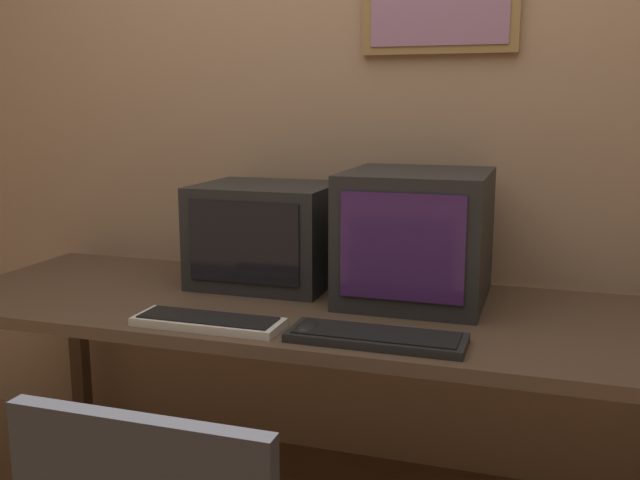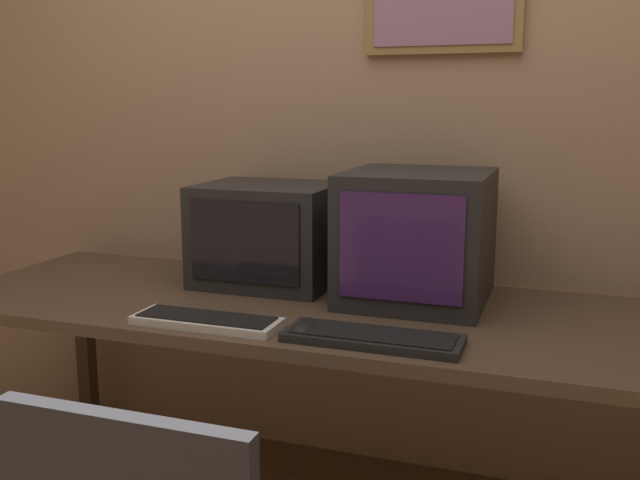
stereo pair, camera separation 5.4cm
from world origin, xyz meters
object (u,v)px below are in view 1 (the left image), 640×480
Objects in this scene: keyboard_main at (208,322)px; mouse_near_keyboard at (307,329)px; monitor_left at (267,234)px; monitor_right at (416,236)px; keyboard_side at (376,337)px.

mouse_near_keyboard is (0.28, 0.01, 0.01)m from keyboard_main.
monitor_right is (0.51, -0.04, 0.03)m from monitor_left.
keyboard_side is 4.29× the size of mouse_near_keyboard.
monitor_left reaches higher than keyboard_side.
monitor_right is at bearing 87.51° from keyboard_side.
keyboard_side is at bearing 1.91° from mouse_near_keyboard.
keyboard_main is (-0.48, -0.44, -0.18)m from monitor_right.
monitor_left is at bearing 122.52° from mouse_near_keyboard.
mouse_near_keyboard is at bearing 1.26° from keyboard_main.
mouse_near_keyboard is at bearing -178.09° from keyboard_side.
monitor_left is 0.59m from mouse_near_keyboard.
keyboard_side is at bearing -92.49° from monitor_right.
monitor_left is at bearing 175.41° from monitor_right.
keyboard_main is 0.46m from keyboard_side.
monitor_left is at bearing 92.91° from keyboard_main.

